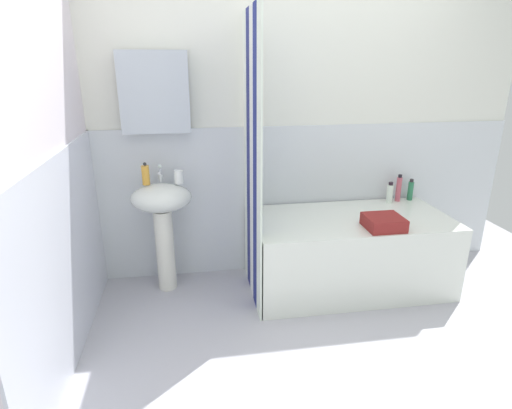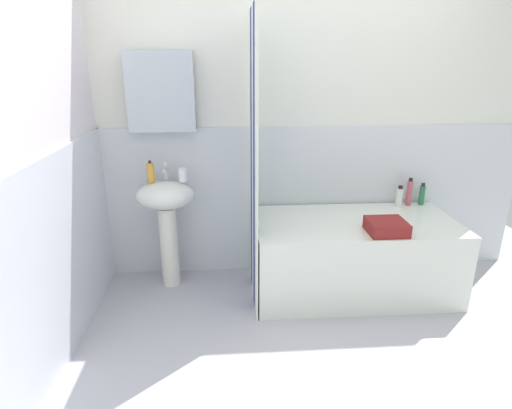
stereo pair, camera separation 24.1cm
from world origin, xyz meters
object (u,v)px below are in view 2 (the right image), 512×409
at_px(soap_dispenser, 151,172).
at_px(body_wash_bottle, 409,192).
at_px(bathtub, 353,256).
at_px(shampoo_bottle, 422,195).
at_px(lotion_bottle, 399,197).
at_px(sink, 167,211).
at_px(toothbrush_cup, 183,175).
at_px(towel_folded, 386,227).

xyz_separation_m(soap_dispenser, body_wash_bottle, (2.01, 0.10, -0.23)).
relative_size(bathtub, body_wash_bottle, 6.49).
relative_size(shampoo_bottle, lotion_bottle, 1.03).
distance_m(sink, bathtub, 1.44).
bearing_deg(shampoo_bottle, toothbrush_cup, -176.56).
bearing_deg(body_wash_bottle, shampoo_bottle, 5.23).
bearing_deg(bathtub, soap_dispenser, 172.28).
height_order(toothbrush_cup, body_wash_bottle, toothbrush_cup).
distance_m(sink, toothbrush_cup, 0.30).
relative_size(sink, body_wash_bottle, 3.69).
height_order(sink, bathtub, sink).
bearing_deg(bathtub, lotion_bottle, 32.66).
bearing_deg(sink, bathtub, -7.53).
xyz_separation_m(sink, bathtub, (1.39, -0.18, -0.33)).
bearing_deg(sink, shampoo_bottle, 3.76).
bearing_deg(lotion_bottle, soap_dispenser, -177.74).
distance_m(lotion_bottle, towel_folded, 0.60).
xyz_separation_m(toothbrush_cup, towel_folded, (1.39, -0.44, -0.27)).
xyz_separation_m(shampoo_bottle, body_wash_bottle, (-0.11, -0.01, 0.02)).
relative_size(sink, lotion_bottle, 4.79).
height_order(body_wash_bottle, towel_folded, body_wash_bottle).
bearing_deg(body_wash_bottle, towel_folded, -125.20).
xyz_separation_m(toothbrush_cup, lotion_bottle, (1.69, 0.07, -0.23)).
distance_m(bathtub, lotion_bottle, 0.63).
bearing_deg(body_wash_bottle, sink, -176.33).
xyz_separation_m(soap_dispenser, toothbrush_cup, (0.23, 0.00, -0.02)).
height_order(soap_dispenser, lotion_bottle, soap_dispenser).
bearing_deg(bathtub, body_wash_bottle, 30.44).
distance_m(bathtub, body_wash_bottle, 0.72).
relative_size(sink, towel_folded, 3.31).
relative_size(shampoo_bottle, body_wash_bottle, 0.79).
height_order(toothbrush_cup, lotion_bottle, toothbrush_cup).
relative_size(lotion_bottle, towel_folded, 0.69).
bearing_deg(sink, body_wash_bottle, 3.67).
xyz_separation_m(lotion_bottle, towel_folded, (-0.30, -0.52, -0.04)).
bearing_deg(towel_folded, bathtub, 119.79).
relative_size(toothbrush_cup, body_wash_bottle, 0.42).
distance_m(soap_dispenser, bathtub, 1.62).
distance_m(soap_dispenser, toothbrush_cup, 0.23).
bearing_deg(shampoo_bottle, soap_dispenser, -176.89).
bearing_deg(towel_folded, soap_dispenser, 164.82).
bearing_deg(sink, lotion_bottle, 2.94).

